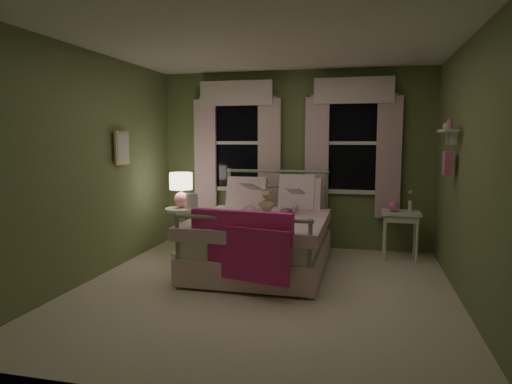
% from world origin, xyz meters
% --- Properties ---
extents(room_shell, '(4.20, 4.20, 4.20)m').
position_xyz_m(room_shell, '(0.00, 0.00, 1.30)').
color(room_shell, white).
rests_on(room_shell, ground).
extents(bed, '(1.58, 2.04, 1.18)m').
position_xyz_m(bed, '(-0.19, 0.83, 0.38)').
color(bed, white).
rests_on(bed, ground).
extents(pink_throw, '(1.10, 0.33, 0.71)m').
position_xyz_m(pink_throw, '(-0.19, -0.18, 0.61)').
color(pink_throw, '#F22F91').
rests_on(pink_throw, bed).
extents(child_left, '(0.31, 0.24, 0.73)m').
position_xyz_m(child_left, '(-0.47, 1.27, 0.94)').
color(child_left, '#F7D1DD').
rests_on(child_left, bed).
extents(child_right, '(0.36, 0.30, 0.66)m').
position_xyz_m(child_right, '(0.09, 1.27, 0.90)').
color(child_right, '#F7D1DD').
rests_on(child_right, bed).
extents(book_left, '(0.23, 0.18, 0.26)m').
position_xyz_m(book_left, '(-0.47, 1.02, 0.96)').
color(book_left, beige).
rests_on(book_left, child_left).
extents(book_right, '(0.22, 0.15, 0.26)m').
position_xyz_m(book_right, '(0.09, 1.02, 0.92)').
color(book_right, beige).
rests_on(book_right, child_right).
extents(teddy_bear, '(0.22, 0.18, 0.30)m').
position_xyz_m(teddy_bear, '(-0.19, 1.11, 0.79)').
color(teddy_bear, tan).
rests_on(teddy_bear, bed).
extents(nightstand_left, '(0.46, 0.46, 0.65)m').
position_xyz_m(nightstand_left, '(-1.44, 1.27, 0.42)').
color(nightstand_left, white).
rests_on(nightstand_left, ground).
extents(table_lamp, '(0.32, 0.32, 0.48)m').
position_xyz_m(table_lamp, '(-1.44, 1.27, 0.95)').
color(table_lamp, pink).
rests_on(table_lamp, nightstand_left).
extents(book_nightstand, '(0.20, 0.25, 0.02)m').
position_xyz_m(book_nightstand, '(-1.34, 1.19, 0.66)').
color(book_nightstand, beige).
rests_on(book_nightstand, nightstand_left).
extents(nightstand_right, '(0.50, 0.40, 0.64)m').
position_xyz_m(nightstand_right, '(1.51, 1.69, 0.55)').
color(nightstand_right, white).
rests_on(nightstand_right, ground).
extents(pink_toy, '(0.14, 0.19, 0.14)m').
position_xyz_m(pink_toy, '(1.41, 1.68, 0.71)').
color(pink_toy, pink).
rests_on(pink_toy, nightstand_right).
extents(bud_vase, '(0.06, 0.06, 0.28)m').
position_xyz_m(bud_vase, '(1.63, 1.74, 0.79)').
color(bud_vase, white).
rests_on(bud_vase, nightstand_right).
extents(window_left, '(1.34, 0.13, 1.96)m').
position_xyz_m(window_left, '(-0.85, 2.03, 1.62)').
color(window_left, black).
rests_on(window_left, room_shell).
extents(window_right, '(1.34, 0.13, 1.96)m').
position_xyz_m(window_right, '(0.85, 2.03, 1.62)').
color(window_right, black).
rests_on(window_right, room_shell).
extents(wall_shelf, '(0.15, 0.50, 0.60)m').
position_xyz_m(wall_shelf, '(1.90, 0.70, 1.52)').
color(wall_shelf, white).
rests_on(wall_shelf, room_shell).
extents(framed_picture, '(0.03, 0.32, 0.42)m').
position_xyz_m(framed_picture, '(-1.95, 0.60, 1.50)').
color(framed_picture, beige).
rests_on(framed_picture, room_shell).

